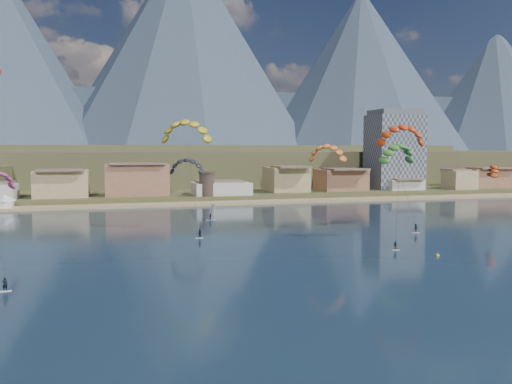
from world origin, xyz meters
TOP-DOWN VIEW (x-y plane):
  - ground at (0.00, 0.00)m, footprint 2400.00×2400.00m
  - beach at (0.00, 106.00)m, footprint 2200.00×12.00m
  - land at (0.00, 560.00)m, footprint 2200.00×900.00m
  - foothills at (22.39, 232.47)m, footprint 940.00×210.00m
  - mountain_ridge at (-14.60, 823.65)m, footprint 2060.00×480.00m
  - town at (-40.00, 122.00)m, footprint 400.00×24.00m
  - apartment_tower at (85.00, 128.00)m, footprint 20.00×16.00m
  - watchtower at (5.00, 114.00)m, footprint 5.82×5.82m
  - kitesurfer_yellow at (-10.63, 52.76)m, footprint 13.07×18.07m
  - kitesurfer_orange at (28.79, 27.23)m, footprint 12.54×13.33m
  - kitesurfer_green at (37.96, 44.37)m, footprint 11.51×14.55m
  - distant_kite_dark at (-8.39, 67.86)m, footprint 10.08×7.10m
  - distant_kite_orange at (20.72, 45.58)m, footprint 9.10×9.17m
  - distant_kite_red at (72.40, 53.84)m, footprint 6.32×7.96m
  - windsurfer at (-2.45, 66.78)m, footprint 2.47×2.67m
  - buoy at (26.56, 10.53)m, footprint 0.65×0.65m

SIDE VIEW (x-z plane):
  - ground at x=0.00m, z-range 0.00..0.00m
  - land at x=0.00m, z-range -2.00..2.00m
  - buoy at x=26.56m, z-range -0.21..0.43m
  - beach at x=0.00m, z-range -0.20..0.70m
  - windsurfer at x=-2.45m, z-range -0.75..3.38m
  - watchtower at x=5.00m, z-range 2.07..10.67m
  - town at x=-40.00m, z-range 2.00..14.00m
  - foothills at x=22.39m, z-range 0.08..18.08m
  - distant_kite_red at x=72.40m, z-range 5.01..20.71m
  - distant_kite_dark at x=-8.39m, z-range 5.73..23.54m
  - apartment_tower at x=85.00m, z-range 1.82..33.82m
  - kitesurfer_green at x=37.96m, z-range 7.30..28.39m
  - distant_kite_orange at x=20.72m, z-range 7.59..28.61m
  - kitesurfer_orange at x=28.79m, z-range 9.18..34.33m
  - kitesurfer_yellow at x=-10.63m, z-range 9.59..36.58m
  - mountain_ridge at x=-14.60m, z-range -49.69..350.31m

